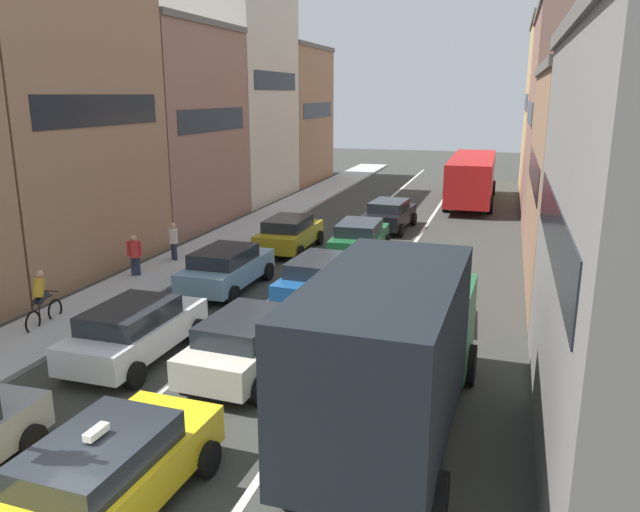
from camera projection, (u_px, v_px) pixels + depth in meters
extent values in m
cube|color=#B6B6B6|center=(234.00, 236.00, 29.34)|extent=(2.60, 64.00, 0.14)
cube|color=silver|center=(335.00, 245.00, 27.96)|extent=(0.16, 60.00, 0.01)
cube|color=silver|center=(410.00, 250.00, 27.00)|extent=(0.16, 60.00, 0.01)
cube|color=#9E7556|center=(23.00, 125.00, 23.15)|extent=(7.00, 8.70, 10.96)
cube|color=black|center=(102.00, 110.00, 22.03)|extent=(0.02, 7.04, 1.10)
cube|color=#936B5B|center=(151.00, 129.00, 31.46)|extent=(7.00, 8.70, 9.75)
cube|color=black|center=(214.00, 120.00, 30.35)|extent=(0.02, 7.04, 1.10)
cube|color=#66605B|center=(144.00, 24.00, 30.19)|extent=(7.20, 8.70, 0.30)
cube|color=beige|center=(225.00, 92.00, 39.15)|extent=(7.00, 8.70, 13.41)
cube|color=black|center=(276.00, 81.00, 37.99)|extent=(0.02, 7.04, 1.10)
cube|color=#9E7556|center=(275.00, 117.00, 47.75)|extent=(7.00, 8.70, 9.84)
cube|color=black|center=(318.00, 110.00, 46.64)|extent=(0.02, 7.04, 1.10)
cube|color=#66605B|center=(273.00, 48.00, 46.46)|extent=(7.20, 8.70, 0.30)
cube|color=tan|center=(582.00, 111.00, 40.45)|extent=(7.00, 10.90, 11.03)
cube|color=black|center=(526.00, 102.00, 41.29)|extent=(0.02, 8.80, 1.10)
cube|color=#66605B|center=(591.00, 19.00, 39.02)|extent=(7.20, 10.90, 0.30)
cube|color=#936B5B|center=(604.00, 124.00, 30.35)|extent=(7.00, 10.90, 10.31)
cube|color=black|center=(530.00, 113.00, 31.21)|extent=(0.02, 8.80, 1.10)
cube|color=#66605B|center=(617.00, 9.00, 29.01)|extent=(7.20, 10.90, 0.30)
cube|color=black|center=(534.00, 171.00, 21.44)|extent=(0.02, 8.80, 1.10)
cube|color=black|center=(553.00, 230.00, 11.20)|extent=(0.02, 8.80, 1.10)
cube|color=#1E5933|center=(419.00, 322.00, 14.46)|extent=(2.47, 2.47, 1.90)
cube|color=black|center=(427.00, 291.00, 15.47)|extent=(2.02, 0.09, 0.70)
cube|color=black|center=(384.00, 354.00, 10.82)|extent=(2.55, 5.50, 2.80)
cube|color=white|center=(318.00, 331.00, 11.12)|extent=(0.15, 4.48, 0.90)
cylinder|color=black|center=(369.00, 352.00, 15.14)|extent=(0.33, 0.97, 0.96)
cylinder|color=black|center=(469.00, 365.00, 14.41)|extent=(0.33, 0.97, 0.96)
cylinder|color=black|center=(292.00, 473.00, 10.29)|extent=(0.33, 0.97, 0.96)
cylinder|color=black|center=(437.00, 502.00, 9.56)|extent=(0.33, 0.97, 0.96)
cube|color=yellow|center=(110.00, 478.00, 9.83)|extent=(1.98, 4.37, 0.70)
cube|color=#1E2328|center=(98.00, 454.00, 9.50)|extent=(1.68, 2.47, 0.52)
cube|color=#F2EACC|center=(96.00, 432.00, 9.41)|extent=(0.18, 0.45, 0.12)
cylinder|color=black|center=(120.00, 440.00, 11.55)|extent=(0.25, 0.65, 0.64)
cylinder|color=black|center=(208.00, 459.00, 10.96)|extent=(0.25, 0.65, 0.64)
cylinder|color=black|center=(32.00, 441.00, 11.52)|extent=(0.24, 0.65, 0.64)
cube|color=beige|center=(250.00, 345.00, 15.05)|extent=(2.05, 4.40, 0.70)
cube|color=#1E2328|center=(245.00, 326.00, 14.73)|extent=(1.73, 2.50, 0.52)
cylinder|color=black|center=(244.00, 333.00, 16.77)|extent=(0.26, 0.65, 0.64)
cylinder|color=black|center=(307.00, 342.00, 16.16)|extent=(0.26, 0.65, 0.64)
cylinder|color=black|center=(185.00, 377.00, 14.12)|extent=(0.26, 0.65, 0.64)
cylinder|color=black|center=(258.00, 390.00, 13.50)|extent=(0.26, 0.65, 0.64)
cube|color=silver|center=(136.00, 334.00, 15.76)|extent=(1.87, 4.33, 0.70)
cube|color=#1E2328|center=(130.00, 316.00, 15.44)|extent=(1.62, 2.43, 0.52)
cylinder|color=black|center=(139.00, 323.00, 17.47)|extent=(0.23, 0.64, 0.64)
cylinder|color=black|center=(197.00, 330.00, 16.93)|extent=(0.23, 0.64, 0.64)
cylinder|color=black|center=(69.00, 365.00, 14.77)|extent=(0.23, 0.64, 0.64)
cylinder|color=black|center=(135.00, 375.00, 14.23)|extent=(0.23, 0.64, 0.64)
cube|color=#194C8C|center=(322.00, 281.00, 20.25)|extent=(2.09, 4.41, 0.70)
cube|color=#1E2328|center=(320.00, 266.00, 19.92)|extent=(1.74, 2.51, 0.52)
cylinder|color=black|center=(312.00, 276.00, 21.97)|extent=(0.26, 0.65, 0.64)
cylinder|color=black|center=(362.00, 282.00, 21.34)|extent=(0.26, 0.65, 0.64)
cylinder|color=black|center=(278.00, 301.00, 19.33)|extent=(0.26, 0.65, 0.64)
cylinder|color=black|center=(333.00, 308.00, 18.70)|extent=(0.26, 0.65, 0.64)
cube|color=#759EB7|center=(227.00, 271.00, 21.41)|extent=(1.88, 4.33, 0.70)
cube|color=#1E2328|center=(224.00, 256.00, 21.09)|extent=(1.63, 2.44, 0.52)
cylinder|color=black|center=(223.00, 267.00, 23.12)|extent=(0.23, 0.64, 0.64)
cylinder|color=black|center=(268.00, 271.00, 22.58)|extent=(0.23, 0.64, 0.64)
cylinder|color=black|center=(183.00, 290.00, 20.43)|extent=(0.23, 0.64, 0.64)
cylinder|color=black|center=(233.00, 295.00, 19.88)|extent=(0.23, 0.64, 0.64)
cube|color=#19592D|center=(360.00, 240.00, 25.88)|extent=(1.94, 4.36, 0.70)
cube|color=#1E2328|center=(359.00, 228.00, 25.55)|extent=(1.66, 2.46, 0.52)
cylinder|color=black|center=(346.00, 239.00, 27.56)|extent=(0.24, 0.65, 0.64)
cylinder|color=black|center=(387.00, 242.00, 27.11)|extent=(0.24, 0.65, 0.64)
cylinder|color=black|center=(330.00, 255.00, 24.83)|extent=(0.24, 0.65, 0.64)
cylinder|color=black|center=(375.00, 258.00, 24.37)|extent=(0.24, 0.65, 0.64)
cube|color=#B29319|center=(290.00, 236.00, 26.70)|extent=(1.84, 4.32, 0.70)
cube|color=#1E2328|center=(288.00, 224.00, 26.37)|extent=(1.61, 2.42, 0.52)
cylinder|color=black|center=(281.00, 235.00, 28.39)|extent=(0.23, 0.64, 0.64)
cylinder|color=black|center=(320.00, 238.00, 27.90)|extent=(0.23, 0.64, 0.64)
cylinder|color=black|center=(257.00, 250.00, 25.68)|extent=(0.23, 0.64, 0.64)
cylinder|color=black|center=(299.00, 253.00, 25.18)|extent=(0.23, 0.64, 0.64)
cube|color=black|center=(390.00, 216.00, 30.94)|extent=(2.06, 4.40, 0.70)
cube|color=#1E2328|center=(389.00, 206.00, 30.62)|extent=(1.73, 2.50, 0.52)
cylinder|color=black|center=(379.00, 217.00, 32.67)|extent=(0.26, 0.65, 0.64)
cylinder|color=black|center=(414.00, 219.00, 32.05)|extent=(0.26, 0.65, 0.64)
cylinder|color=black|center=(364.00, 228.00, 30.01)|extent=(0.26, 0.65, 0.64)
cylinder|color=black|center=(401.00, 230.00, 29.39)|extent=(0.26, 0.65, 0.64)
cube|color=#A51E1E|center=(418.00, 299.00, 18.46)|extent=(2.01, 4.38, 0.70)
cube|color=#1E2328|center=(418.00, 283.00, 18.13)|extent=(1.70, 2.48, 0.52)
cylinder|color=black|center=(393.00, 293.00, 20.13)|extent=(0.25, 0.65, 0.64)
cylinder|color=black|center=(451.00, 297.00, 19.71)|extent=(0.25, 0.65, 0.64)
cylinder|color=black|center=(380.00, 324.00, 17.39)|extent=(0.25, 0.65, 0.64)
cylinder|color=black|center=(446.00, 330.00, 16.96)|extent=(0.25, 0.65, 0.64)
cube|color=#B21919|center=(472.00, 176.00, 37.97)|extent=(2.58, 10.52, 2.40)
cube|color=black|center=(472.00, 171.00, 37.88)|extent=(2.61, 9.89, 0.70)
cylinder|color=black|center=(455.00, 187.00, 42.12)|extent=(0.31, 1.00, 1.00)
cylinder|color=black|center=(493.00, 188.00, 41.44)|extent=(0.31, 1.00, 1.00)
cylinder|color=black|center=(445.00, 203.00, 35.69)|extent=(0.31, 1.00, 1.00)
cylinder|color=black|center=(490.00, 205.00, 35.01)|extent=(0.31, 1.00, 1.00)
torus|color=black|center=(55.00, 310.00, 18.47)|extent=(0.13, 0.68, 0.68)
torus|color=black|center=(33.00, 322.00, 17.47)|extent=(0.13, 0.68, 0.68)
cylinder|color=black|center=(42.00, 300.00, 17.84)|extent=(0.15, 0.95, 0.05)
cylinder|color=black|center=(39.00, 309.00, 17.71)|extent=(0.04, 0.04, 0.55)
cylinder|color=black|center=(51.00, 291.00, 18.21)|extent=(0.50, 0.09, 0.04)
cylinder|color=#232833|center=(39.00, 298.00, 17.79)|extent=(0.19, 0.45, 0.30)
cylinder|color=#232833|center=(44.00, 298.00, 17.76)|extent=(0.19, 0.45, 0.30)
cylinder|color=gold|center=(39.00, 288.00, 17.64)|extent=(0.35, 0.48, 0.62)
sphere|color=tan|center=(40.00, 274.00, 17.66)|extent=(0.22, 0.22, 0.22)
cylinder|color=#262D47|center=(175.00, 254.00, 24.75)|extent=(0.16, 0.16, 0.82)
cylinder|color=#262D47|center=(173.00, 253.00, 24.89)|extent=(0.16, 0.16, 0.82)
cylinder|color=silver|center=(173.00, 236.00, 24.64)|extent=(0.34, 0.34, 0.60)
sphere|color=tan|center=(173.00, 225.00, 24.54)|extent=(0.24, 0.24, 0.24)
cylinder|color=silver|center=(175.00, 236.00, 24.46)|extent=(0.10, 0.10, 0.55)
cylinder|color=silver|center=(171.00, 234.00, 24.81)|extent=(0.10, 0.10, 0.55)
cylinder|color=#262D47|center=(138.00, 268.00, 22.69)|extent=(0.16, 0.16, 0.82)
cylinder|color=#262D47|center=(133.00, 268.00, 22.67)|extent=(0.16, 0.16, 0.82)
cylinder|color=red|center=(134.00, 249.00, 22.50)|extent=(0.34, 0.34, 0.60)
sphere|color=tan|center=(133.00, 238.00, 22.39)|extent=(0.24, 0.24, 0.24)
cylinder|color=red|center=(140.00, 248.00, 22.51)|extent=(0.10, 0.10, 0.55)
cylinder|color=red|center=(128.00, 249.00, 22.47)|extent=(0.10, 0.10, 0.55)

